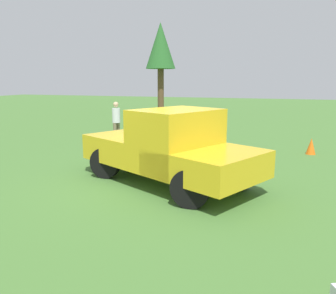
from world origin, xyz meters
name	(u,v)px	position (x,y,z in m)	size (l,w,h in m)	color
ground_plane	(158,182)	(0.00, 0.00, 0.00)	(80.00, 80.00, 0.00)	#477533
pickup_truck	(171,146)	(0.37, -0.09, 0.94)	(4.93, 3.75, 1.82)	black
person_bystander	(116,119)	(-3.56, 4.64, 0.91)	(0.39, 0.39, 1.62)	#7A6B51
tree_back_left	(161,48)	(-6.34, 17.35, 4.88)	(2.27, 2.27, 6.72)	brown
traffic_cone	(311,146)	(3.78, 4.64, 0.28)	(0.32, 0.32, 0.55)	orange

